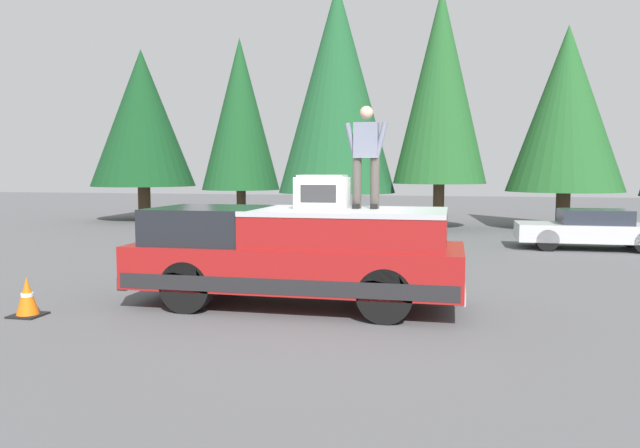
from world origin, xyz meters
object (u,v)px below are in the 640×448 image
(compressor_unit, at_px, (322,192))
(person_on_truck_bed, at_px, (366,154))
(pickup_truck, at_px, (297,254))
(traffic_cone, at_px, (27,298))
(parked_car_silver, at_px, (591,229))

(compressor_unit, relative_size, person_on_truck_bed, 0.50)
(pickup_truck, bearing_deg, compressor_unit, -81.73)
(pickup_truck, relative_size, traffic_cone, 8.94)
(pickup_truck, height_order, parked_car_silver, pickup_truck)
(traffic_cone, bearing_deg, compressor_unit, -68.86)
(compressor_unit, distance_m, traffic_cone, 4.97)
(person_on_truck_bed, height_order, parked_car_silver, person_on_truck_bed)
(pickup_truck, bearing_deg, traffic_cone, 112.44)
(compressor_unit, height_order, parked_car_silver, compressor_unit)
(compressor_unit, height_order, person_on_truck_bed, person_on_truck_bed)
(pickup_truck, xyz_separation_m, parked_car_silver, (8.95, -6.49, -0.29))
(pickup_truck, relative_size, compressor_unit, 6.60)
(pickup_truck, bearing_deg, parked_car_silver, -35.96)
(compressor_unit, xyz_separation_m, person_on_truck_bed, (0.17, -0.70, 0.62))
(compressor_unit, relative_size, traffic_cone, 1.35)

